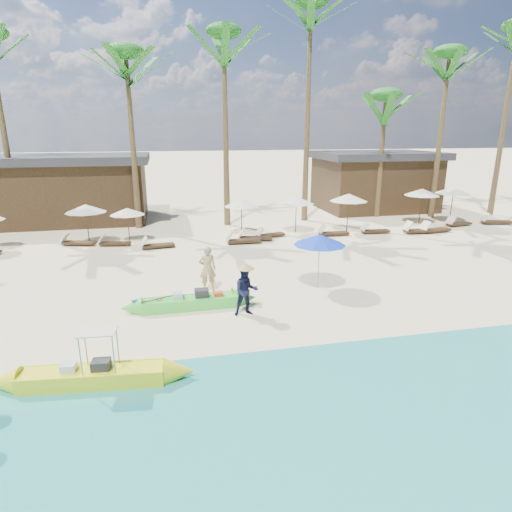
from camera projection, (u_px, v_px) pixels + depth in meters
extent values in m
plane|color=beige|center=(226.00, 316.00, 13.91)|extent=(240.00, 240.00, 0.00)
cube|color=tan|center=(259.00, 410.00, 9.22)|extent=(240.00, 4.50, 0.01)
cube|color=green|center=(190.00, 303.00, 14.50)|extent=(3.21, 0.71, 0.38)
cube|color=white|center=(190.00, 302.00, 14.49)|extent=(2.76, 0.51, 0.17)
cube|color=#262628|center=(202.00, 294.00, 14.50)|extent=(0.46, 0.36, 0.35)
cube|color=silver|center=(178.00, 296.00, 14.39)|extent=(0.36, 0.31, 0.28)
cube|color=red|center=(218.00, 295.00, 14.59)|extent=(0.31, 0.26, 0.22)
cylinder|color=red|center=(159.00, 301.00, 14.29)|extent=(0.22, 0.22, 0.09)
cylinder|color=#262628|center=(152.00, 303.00, 14.14)|extent=(0.20, 0.20, 0.08)
sphere|color=tan|center=(142.00, 301.00, 14.11)|extent=(0.18, 0.18, 0.18)
cylinder|color=yellow|center=(232.00, 293.00, 14.83)|extent=(0.14, 0.14, 0.18)
cylinder|color=yellow|center=(238.00, 293.00, 14.87)|extent=(0.14, 0.14, 0.18)
cube|color=yellow|center=(93.00, 377.00, 10.13)|extent=(3.39, 1.02, 0.40)
cube|color=white|center=(93.00, 376.00, 10.12)|extent=(2.91, 0.78, 0.18)
cube|color=#262628|center=(101.00, 366.00, 10.07)|extent=(0.45, 0.38, 0.32)
cube|color=silver|center=(69.00, 369.00, 10.00)|extent=(0.36, 0.33, 0.27)
cube|color=beige|center=(97.00, 331.00, 9.82)|extent=(0.90, 0.66, 0.03)
imported|color=tan|center=(208.00, 269.00, 15.91)|extent=(0.66, 0.46, 1.74)
imported|color=#131634|center=(246.00, 291.00, 13.80)|extent=(0.81, 0.63, 1.64)
cylinder|color=#99999E|center=(319.00, 262.00, 16.15)|extent=(0.04, 0.04, 2.05)
cone|color=#1536C5|center=(320.00, 240.00, 15.90)|extent=(1.96, 1.96, 0.40)
cylinder|color=#3C2A18|center=(88.00, 225.00, 22.35)|extent=(0.05, 0.05, 2.09)
cone|color=beige|center=(86.00, 208.00, 22.10)|extent=(2.09, 2.09, 0.42)
cube|color=#3C2A18|center=(79.00, 243.00, 22.47)|extent=(1.77, 0.95, 0.12)
cube|color=beige|center=(65.00, 237.00, 22.41)|extent=(0.50, 0.62, 0.49)
cube|color=#3C2A18|center=(115.00, 243.00, 22.40)|extent=(1.61, 0.75, 0.11)
cube|color=beige|center=(102.00, 238.00, 22.29)|extent=(0.43, 0.55, 0.45)
cylinder|color=#3C2A18|center=(128.00, 226.00, 22.83)|extent=(0.05, 0.05, 1.83)
cone|color=beige|center=(127.00, 211.00, 22.61)|extent=(1.83, 1.83, 0.37)
cube|color=#3C2A18|center=(158.00, 245.00, 21.94)|extent=(1.69, 0.77, 0.11)
cube|color=beige|center=(144.00, 241.00, 21.61)|extent=(0.44, 0.58, 0.47)
cylinder|color=#3C2A18|center=(242.00, 218.00, 24.59)|extent=(0.05, 0.05, 1.99)
cone|color=beige|center=(241.00, 203.00, 24.35)|extent=(1.99, 1.99, 0.40)
cube|color=#3C2A18|center=(244.00, 241.00, 22.85)|extent=(1.79, 0.60, 0.13)
cube|color=beige|center=(229.00, 236.00, 22.62)|extent=(0.41, 0.58, 0.52)
cube|color=#3C2A18|center=(256.00, 238.00, 23.44)|extent=(1.84, 0.90, 0.12)
cube|color=beige|center=(242.00, 232.00, 23.34)|extent=(0.50, 0.64, 0.52)
cylinder|color=#3C2A18|center=(296.00, 215.00, 25.07)|extent=(0.05, 0.05, 2.08)
cone|color=beige|center=(296.00, 200.00, 24.82)|extent=(2.08, 2.08, 0.42)
cube|color=#3C2A18|center=(271.00, 235.00, 24.20)|extent=(1.67, 0.90, 0.11)
cube|color=beige|center=(260.00, 231.00, 23.81)|extent=(0.47, 0.59, 0.47)
cube|color=#3C2A18|center=(334.00, 233.00, 24.55)|extent=(1.70, 0.59, 0.12)
cube|color=beige|center=(322.00, 229.00, 24.33)|extent=(0.39, 0.56, 0.49)
cylinder|color=#3C2A18|center=(348.00, 213.00, 25.25)|extent=(0.06, 0.06, 2.21)
cone|color=beige|center=(349.00, 197.00, 24.98)|extent=(2.21, 2.21, 0.44)
cube|color=#3C2A18|center=(376.00, 231.00, 25.11)|extent=(1.64, 0.62, 0.11)
cube|color=beige|center=(365.00, 227.00, 24.93)|extent=(0.39, 0.54, 0.47)
cylinder|color=#3C2A18|center=(421.00, 207.00, 27.50)|extent=(0.05, 0.05, 2.20)
cone|color=beige|center=(422.00, 192.00, 27.23)|extent=(2.20, 2.20, 0.44)
cube|color=#3C2A18|center=(420.00, 231.00, 25.10)|extent=(1.89, 0.65, 0.13)
cube|color=beige|center=(408.00, 226.00, 24.87)|extent=(0.43, 0.62, 0.55)
cube|color=#3C2A18|center=(436.00, 230.00, 25.33)|extent=(1.88, 0.83, 0.13)
cube|color=beige|center=(425.00, 225.00, 24.98)|extent=(0.48, 0.64, 0.53)
cylinder|color=#3C2A18|center=(452.00, 205.00, 27.93)|extent=(0.06, 0.06, 2.27)
cone|color=beige|center=(454.00, 190.00, 27.66)|extent=(2.27, 2.27, 0.45)
cube|color=#3C2A18|center=(459.00, 224.00, 27.06)|extent=(1.73, 0.81, 0.12)
cube|color=beige|center=(451.00, 220.00, 26.71)|extent=(0.46, 0.59, 0.49)
cube|color=#3C2A18|center=(497.00, 222.00, 27.56)|extent=(1.90, 1.01, 0.13)
cube|color=beige|center=(485.00, 217.00, 27.49)|extent=(0.54, 0.67, 0.53)
cone|color=brown|center=(5.00, 137.00, 24.41)|extent=(0.40, 0.40, 10.89)
cone|color=brown|center=(133.00, 144.00, 25.20)|extent=(0.40, 0.40, 10.08)
ellipsoid|color=#1A691D|center=(125.00, 51.00, 23.78)|extent=(2.08, 2.08, 0.88)
cone|color=brown|center=(226.00, 134.00, 25.90)|extent=(0.40, 0.40, 11.26)
ellipsoid|color=#1A691D|center=(224.00, 31.00, 24.32)|extent=(2.08, 2.08, 0.88)
cone|color=brown|center=(307.00, 118.00, 27.05)|extent=(0.40, 0.40, 13.16)
ellipsoid|color=#1A691D|center=(311.00, 1.00, 25.20)|extent=(2.08, 2.08, 0.88)
cone|color=brown|center=(381.00, 158.00, 28.99)|extent=(0.40, 0.40, 8.07)
ellipsoid|color=#1A691D|center=(386.00, 94.00, 27.85)|extent=(2.08, 2.08, 0.88)
cone|color=brown|center=(440.00, 138.00, 28.59)|extent=(0.40, 0.40, 10.64)
ellipsoid|color=#1A691D|center=(450.00, 51.00, 27.09)|extent=(2.08, 2.08, 0.88)
cone|color=brown|center=(504.00, 126.00, 28.94)|extent=(0.40, 0.40, 12.26)
cube|color=#3C2A18|center=(67.00, 192.00, 28.17)|extent=(10.00, 6.00, 3.80)
cube|color=#2D2D33|center=(63.00, 159.00, 27.57)|extent=(10.80, 6.60, 0.50)
cube|color=#3C2A18|center=(374.00, 184.00, 32.62)|extent=(8.00, 6.00, 3.80)
cube|color=#2D2D33|center=(376.00, 155.00, 32.01)|extent=(8.80, 6.60, 0.50)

